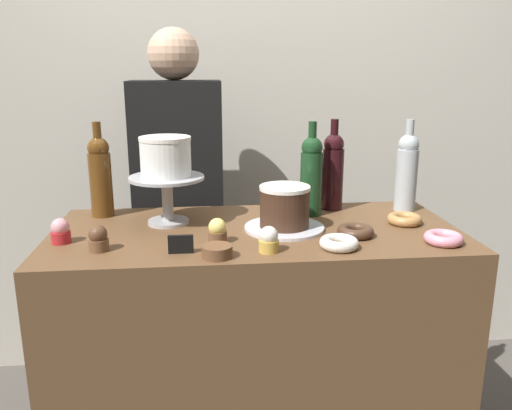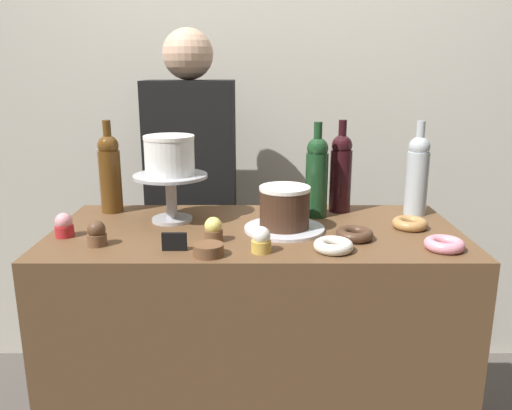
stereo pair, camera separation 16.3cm
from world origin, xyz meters
The scene contains 21 objects.
back_wall centered at (0.00, 0.87, 1.30)m, with size 6.00×0.05×2.60m.
display_counter centered at (0.00, 0.00, 0.47)m, with size 1.29×0.60×0.95m.
cake_stand_pedestal centered at (-0.28, 0.09, 1.06)m, with size 0.24×0.24×0.16m.
white_layer_cake centered at (-0.28, 0.09, 1.17)m, with size 0.16×0.16×0.13m.
silver_serving_platter centered at (0.09, -0.01, 0.95)m, with size 0.25×0.25×0.01m.
chocolate_round_cake centered at (0.09, -0.01, 1.03)m, with size 0.16×0.16×0.13m.
wine_bottle_dark_red centered at (0.30, 0.22, 1.09)m, with size 0.08×0.08×0.33m.
wine_bottle_amber centered at (-0.51, 0.21, 1.09)m, with size 0.08×0.08×0.33m.
wine_bottle_green centered at (0.21, 0.15, 1.09)m, with size 0.08×0.08×0.33m.
wine_bottle_clear centered at (0.56, 0.18, 1.09)m, with size 0.08×0.08×0.33m.
cupcake_vanilla centered at (0.01, -0.21, 0.98)m, with size 0.06×0.06×0.07m.
cupcake_strawberry centered at (-0.58, -0.07, 0.98)m, with size 0.06×0.06×0.07m.
cupcake_lemon centered at (-0.13, -0.12, 0.98)m, with size 0.06×0.06×0.07m.
cupcake_chocolate centered at (-0.46, -0.15, 0.98)m, with size 0.06×0.06×0.07m.
donut_pink centered at (0.53, -0.19, 0.97)m, with size 0.11×0.11×0.03m.
donut_maple centered at (0.49, 0.01, 0.97)m, with size 0.11×0.11×0.03m.
donut_sugar centered at (0.22, -0.20, 0.97)m, with size 0.11×0.11×0.03m.
donut_chocolate centered at (0.30, -0.10, 0.97)m, with size 0.11×0.11×0.03m.
cookie_stack centered at (-0.13, -0.24, 0.97)m, with size 0.08×0.08×0.03m.
price_sign_chalkboard centered at (-0.23, -0.20, 0.98)m, with size 0.07×0.01×0.05m.
barista_figure centered at (-0.27, 0.54, 0.84)m, with size 0.36×0.22×1.60m.
Camera 2 is at (0.00, -1.58, 1.45)m, focal length 36.44 mm.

